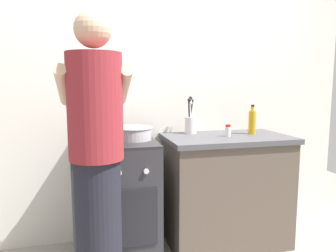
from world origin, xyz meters
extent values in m
cube|color=silver|center=(0.20, 0.50, 1.25)|extent=(3.20, 0.10, 2.50)
cube|color=brown|center=(0.55, 0.15, 0.43)|extent=(0.96, 0.56, 0.86)
cube|color=#4C4C51|center=(0.55, 0.15, 0.88)|extent=(1.00, 0.60, 0.04)
cube|color=#2D2D33|center=(-0.35, 0.15, 0.44)|extent=(0.60, 0.60, 0.88)
cube|color=#232326|center=(-0.35, 0.15, 0.89)|extent=(0.60, 0.60, 0.02)
cube|color=black|center=(-0.35, -0.16, 0.42)|extent=(0.51, 0.01, 0.40)
cylinder|color=silver|center=(-0.53, -0.16, 0.74)|extent=(0.04, 0.01, 0.04)
cylinder|color=silver|center=(-0.35, -0.16, 0.74)|extent=(0.04, 0.01, 0.04)
cylinder|color=silver|center=(-0.17, -0.16, 0.74)|extent=(0.04, 0.01, 0.04)
cylinder|color=#38383D|center=(-0.49, 0.12, 0.96)|extent=(0.20, 0.20, 0.12)
cube|color=black|center=(-0.60, 0.12, 1.02)|extent=(0.04, 0.02, 0.01)
cube|color=black|center=(-0.38, 0.12, 1.02)|extent=(0.04, 0.02, 0.01)
cylinder|color=#B7B7BC|center=(-0.21, 0.16, 0.95)|extent=(0.28, 0.28, 0.09)
torus|color=#B7B7BC|center=(-0.21, 0.16, 0.99)|extent=(0.29, 0.29, 0.01)
cylinder|color=silver|center=(0.31, 0.35, 0.97)|extent=(0.10, 0.10, 0.14)
cylinder|color=black|center=(0.30, 0.35, 1.05)|extent=(0.07, 0.04, 0.27)
sphere|color=black|center=(0.30, 0.35, 1.20)|extent=(0.03, 0.03, 0.03)
cylinder|color=white|center=(0.30, 0.35, 1.04)|extent=(0.01, 0.03, 0.22)
sphere|color=white|center=(0.30, 0.35, 1.16)|extent=(0.03, 0.03, 0.03)
cylinder|color=black|center=(0.29, 0.33, 1.05)|extent=(0.02, 0.02, 0.25)
sphere|color=black|center=(0.29, 0.33, 1.18)|extent=(0.03, 0.03, 0.03)
cylinder|color=silver|center=(0.55, 0.12, 0.94)|extent=(0.04, 0.04, 0.08)
cylinder|color=red|center=(0.55, 0.12, 0.99)|extent=(0.04, 0.04, 0.02)
cylinder|color=gold|center=(0.79, 0.19, 1.00)|extent=(0.06, 0.06, 0.19)
cylinder|color=gold|center=(0.79, 0.19, 1.11)|extent=(0.03, 0.03, 0.04)
cylinder|color=black|center=(0.79, 0.19, 1.14)|extent=(0.03, 0.03, 0.02)
cylinder|color=black|center=(-0.49, -0.41, 0.45)|extent=(0.26, 0.26, 0.90)
cylinder|color=maroon|center=(-0.49, -0.41, 1.19)|extent=(0.30, 0.30, 0.58)
sphere|color=#D3AA8C|center=(-0.49, -0.41, 1.60)|extent=(0.20, 0.20, 0.20)
cylinder|color=#D3AA8C|center=(-0.66, -0.27, 1.30)|extent=(0.07, 0.41, 0.24)
cylinder|color=#D3AA8C|center=(-0.32, -0.27, 1.30)|extent=(0.07, 0.41, 0.24)
camera|label=1|loc=(-0.53, -2.15, 1.31)|focal=33.49mm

